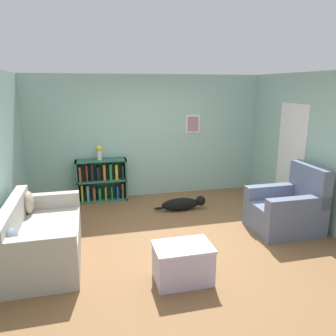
{
  "coord_description": "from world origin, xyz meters",
  "views": [
    {
      "loc": [
        -1.25,
        -4.67,
        2.36
      ],
      "look_at": [
        0.0,
        0.4,
        1.05
      ],
      "focal_mm": 35.0,
      "sensor_mm": 36.0,
      "label": 1
    }
  ],
  "objects": [
    {
      "name": "ground_plane",
      "position": [
        0.0,
        0.0,
        0.0
      ],
      "size": [
        14.0,
        14.0,
        0.0
      ],
      "primitive_type": "plane",
      "color": "brown"
    },
    {
      "name": "wall_back",
      "position": [
        0.0,
        2.25,
        1.3
      ],
      "size": [
        5.6,
        0.13,
        2.6
      ],
      "color": "#93BCB2",
      "rests_on": "ground_plane"
    },
    {
      "name": "wall_right",
      "position": [
        2.55,
        0.02,
        1.29
      ],
      "size": [
        0.16,
        5.0,
        2.6
      ],
      "color": "#93BCB2",
      "rests_on": "ground_plane"
    },
    {
      "name": "couch",
      "position": [
        -1.96,
        -0.23,
        0.32
      ],
      "size": [
        0.93,
        1.75,
        0.85
      ],
      "color": "#ADA89E",
      "rests_on": "ground_plane"
    },
    {
      "name": "bookshelf",
      "position": [
        -1.03,
        2.05,
        0.43
      ],
      "size": [
        1.04,
        0.28,
        0.89
      ],
      "color": "#2D6B56",
      "rests_on": "ground_plane"
    },
    {
      "name": "recliner_chair",
      "position": [
        1.91,
        -0.18,
        0.37
      ],
      "size": [
        1.05,
        0.87,
        1.1
      ],
      "color": "slate",
      "rests_on": "ground_plane"
    },
    {
      "name": "coffee_table",
      "position": [
        -0.2,
        -1.19,
        0.25
      ],
      "size": [
        0.71,
        0.49,
        0.48
      ],
      "color": "#BCB2D1",
      "rests_on": "ground_plane"
    },
    {
      "name": "dog",
      "position": [
        0.47,
        1.1,
        0.13
      ],
      "size": [
        1.03,
        0.22,
        0.26
      ],
      "color": "black",
      "rests_on": "ground_plane"
    },
    {
      "name": "vase",
      "position": [
        -1.05,
        2.04,
        1.06
      ],
      "size": [
        0.12,
        0.12,
        0.3
      ],
      "color": "silver",
      "rests_on": "bookshelf"
    }
  ]
}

